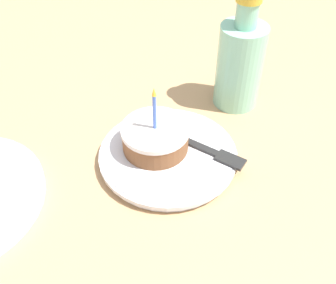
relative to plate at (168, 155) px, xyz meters
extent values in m
cube|color=tan|center=(0.03, 0.02, -0.03)|extent=(2.40, 2.40, 0.04)
cylinder|color=silver|center=(0.00, 0.00, 0.00)|extent=(0.21, 0.21, 0.02)
cylinder|color=silver|center=(0.00, 0.00, 0.00)|extent=(0.22, 0.22, 0.01)
cylinder|color=brown|center=(0.00, 0.02, 0.03)|extent=(0.10, 0.10, 0.03)
cylinder|color=silver|center=(0.00, 0.02, 0.05)|extent=(0.11, 0.11, 0.01)
cylinder|color=#4C72E0|center=(0.00, 0.02, 0.08)|extent=(0.01, 0.01, 0.06)
cone|color=yellow|center=(0.00, 0.02, 0.12)|extent=(0.01, 0.01, 0.01)
cube|color=#262626|center=(0.03, 0.00, 0.01)|extent=(0.02, 0.14, 0.00)
cube|color=#262626|center=(0.04, -0.09, 0.01)|extent=(0.03, 0.05, 0.00)
cylinder|color=#8CD1B2|center=(0.20, -0.02, 0.07)|extent=(0.08, 0.08, 0.15)
cylinder|color=#8CD1B2|center=(0.20, -0.02, 0.16)|extent=(0.04, 0.04, 0.04)
camera|label=1|loc=(-0.36, -0.25, 0.44)|focal=42.00mm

